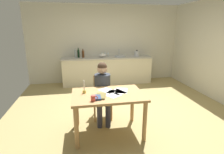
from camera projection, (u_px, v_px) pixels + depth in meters
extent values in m
cube|color=tan|center=(123.00, 112.00, 4.12)|extent=(5.20, 5.20, 0.04)
cube|color=beige|center=(105.00, 44.00, 6.24)|extent=(5.20, 0.12, 2.60)
cube|color=beige|center=(107.00, 71.00, 6.13)|extent=(2.93, 0.60, 0.86)
cube|color=#B7B2A8|center=(107.00, 58.00, 6.01)|extent=(2.97, 0.64, 0.04)
cube|color=tan|center=(108.00, 95.00, 3.11)|extent=(1.23, 0.83, 0.04)
cylinder|color=tan|center=(76.00, 128.00, 2.78)|extent=(0.07, 0.07, 0.71)
cylinder|color=tan|center=(145.00, 122.00, 2.97)|extent=(0.07, 0.07, 0.71)
cylinder|color=tan|center=(77.00, 108.00, 3.46)|extent=(0.07, 0.07, 0.71)
cylinder|color=tan|center=(132.00, 104.00, 3.65)|extent=(0.07, 0.07, 0.71)
cube|color=tan|center=(103.00, 97.00, 3.75)|extent=(0.43, 0.43, 0.04)
cube|color=tan|center=(102.00, 84.00, 3.87)|extent=(0.36, 0.06, 0.40)
cylinder|color=tan|center=(95.00, 111.00, 3.63)|extent=(0.04, 0.04, 0.46)
cylinder|color=tan|center=(111.00, 110.00, 3.66)|extent=(0.04, 0.04, 0.46)
cylinder|color=tan|center=(95.00, 104.00, 3.96)|extent=(0.04, 0.04, 0.46)
cylinder|color=tan|center=(110.00, 104.00, 3.99)|extent=(0.04, 0.04, 0.46)
cylinder|color=#333842|center=(102.00, 86.00, 3.67)|extent=(0.34, 0.34, 0.50)
sphere|color=#D8AD8C|center=(102.00, 69.00, 3.57)|extent=(0.20, 0.20, 0.20)
sphere|color=#473323|center=(102.00, 67.00, 3.56)|extent=(0.19, 0.19, 0.19)
cylinder|color=#383847|center=(99.00, 101.00, 3.54)|extent=(0.16, 0.39, 0.13)
cylinder|color=#383847|center=(100.00, 116.00, 3.42)|extent=(0.10, 0.10, 0.45)
cylinder|color=#383847|center=(107.00, 101.00, 3.56)|extent=(0.16, 0.39, 0.13)
cylinder|color=#383847|center=(108.00, 116.00, 3.44)|extent=(0.10, 0.10, 0.45)
cylinder|color=#D84C3F|center=(93.00, 98.00, 2.79)|extent=(0.07, 0.07, 0.09)
torus|color=#D84C3F|center=(96.00, 98.00, 2.80)|extent=(0.06, 0.01, 0.06)
cylinder|color=gold|center=(84.00, 92.00, 3.14)|extent=(0.06, 0.06, 0.05)
cylinder|color=white|center=(84.00, 85.00, 3.11)|extent=(0.02, 0.02, 0.18)
cube|color=olive|center=(101.00, 96.00, 2.97)|extent=(0.22, 0.29, 0.02)
cube|color=navy|center=(97.00, 98.00, 2.90)|extent=(0.14, 0.20, 0.03)
cube|color=white|center=(112.00, 95.00, 3.06)|extent=(0.34, 0.36, 0.00)
cube|color=white|center=(108.00, 90.00, 3.27)|extent=(0.35, 0.36, 0.00)
cube|color=white|center=(118.00, 92.00, 3.20)|extent=(0.32, 0.36, 0.00)
cube|color=white|center=(121.00, 91.00, 3.26)|extent=(0.29, 0.34, 0.00)
cylinder|color=#B2B7BC|center=(120.00, 56.00, 6.07)|extent=(0.36, 0.36, 0.04)
cylinder|color=silver|center=(119.00, 52.00, 6.20)|extent=(0.02, 0.02, 0.24)
cylinder|color=#8C999E|center=(76.00, 54.00, 5.79)|extent=(0.06, 0.06, 0.24)
cylinder|color=#8C999E|center=(75.00, 49.00, 5.75)|extent=(0.03, 0.03, 0.06)
cylinder|color=black|center=(78.00, 54.00, 5.89)|extent=(0.07, 0.07, 0.25)
cylinder|color=black|center=(78.00, 49.00, 5.85)|extent=(0.03, 0.03, 0.06)
cylinder|color=#593319|center=(83.00, 54.00, 5.88)|extent=(0.08, 0.08, 0.23)
cylinder|color=#593319|center=(83.00, 50.00, 5.84)|extent=(0.04, 0.04, 0.06)
ellipsoid|color=white|center=(103.00, 55.00, 6.01)|extent=(0.24, 0.24, 0.11)
cylinder|color=#B7BABF|center=(137.00, 54.00, 6.16)|extent=(0.18, 0.18, 0.18)
cone|color=#262628|center=(137.00, 50.00, 6.13)|extent=(0.11, 0.11, 0.04)
cylinder|color=silver|center=(108.00, 56.00, 6.15)|extent=(0.06, 0.06, 0.00)
cylinder|color=silver|center=(108.00, 55.00, 6.14)|extent=(0.01, 0.01, 0.07)
cone|color=silver|center=(108.00, 53.00, 6.12)|extent=(0.07, 0.07, 0.08)
cylinder|color=silver|center=(105.00, 56.00, 6.13)|extent=(0.06, 0.06, 0.00)
cylinder|color=silver|center=(105.00, 55.00, 6.12)|extent=(0.01, 0.01, 0.07)
cone|color=silver|center=(105.00, 53.00, 6.10)|extent=(0.07, 0.07, 0.08)
cylinder|color=silver|center=(102.00, 56.00, 6.12)|extent=(0.06, 0.06, 0.00)
cylinder|color=silver|center=(102.00, 55.00, 6.11)|extent=(0.01, 0.01, 0.07)
cone|color=silver|center=(102.00, 53.00, 6.09)|extent=(0.07, 0.07, 0.08)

